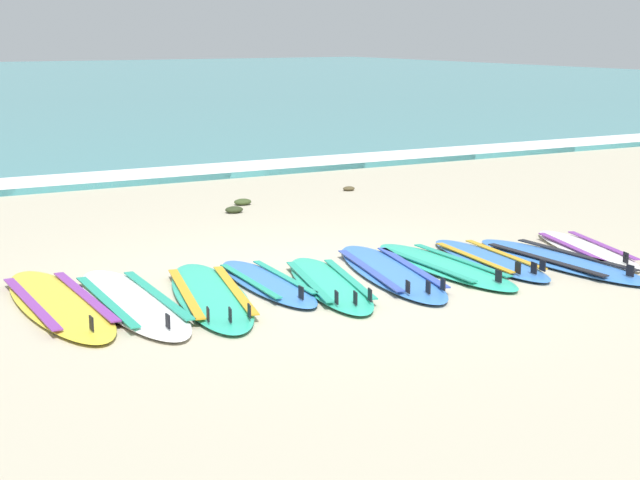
{
  "coord_description": "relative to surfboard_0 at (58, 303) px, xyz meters",
  "views": [
    {
      "loc": [
        -4.42,
        -7.99,
        2.35
      ],
      "look_at": [
        0.3,
        0.54,
        0.25
      ],
      "focal_mm": 54.78,
      "sensor_mm": 36.0,
      "label": 1
    }
  ],
  "objects": [
    {
      "name": "ground_plane",
      "position": [
        2.47,
        -0.23,
        -0.04
      ],
      "size": [
        80.0,
        80.0,
        0.0
      ],
      "primitive_type": "plane",
      "color": "#B7AD93"
    },
    {
      "name": "wave_foam_strip",
      "position": [
        2.47,
        6.71,
        0.02
      ],
      "size": [
        80.0,
        1.11,
        0.11
      ],
      "primitive_type": "cube",
      "color": "white",
      "rests_on": "ground"
    },
    {
      "name": "surfboard_0",
      "position": [
        0.0,
        0.0,
        0.0
      ],
      "size": [
        0.66,
        2.6,
        0.18
      ],
      "color": "yellow",
      "rests_on": "ground"
    },
    {
      "name": "surfboard_1",
      "position": [
        0.57,
        -0.26,
        0.0
      ],
      "size": [
        0.71,
        2.54,
        0.18
      ],
      "color": "white",
      "rests_on": "ground"
    },
    {
      "name": "surfboard_2",
      "position": [
        1.26,
        -0.39,
        0.0
      ],
      "size": [
        1.15,
        2.52,
        0.18
      ],
      "color": "#2DB793",
      "rests_on": "ground"
    },
    {
      "name": "surfboard_3",
      "position": [
        1.89,
        -0.24,
        0.0
      ],
      "size": [
        0.58,
        1.97,
        0.18
      ],
      "color": "#3875CC",
      "rests_on": "ground"
    },
    {
      "name": "surfboard_4",
      "position": [
        2.38,
        -0.56,
        0.0
      ],
      "size": [
        1.06,
        2.24,
        0.18
      ],
      "color": "#2DB793",
      "rests_on": "ground"
    },
    {
      "name": "surfboard_5",
      "position": [
        3.13,
        -0.45,
        0.0
      ],
      "size": [
        1.13,
        2.52,
        0.18
      ],
      "color": "#3875CC",
      "rests_on": "ground"
    },
    {
      "name": "surfboard_6",
      "position": [
        3.74,
        -0.49,
        0.0
      ],
      "size": [
        0.61,
        2.28,
        0.18
      ],
      "color": "#2DB793",
      "rests_on": "ground"
    },
    {
      "name": "surfboard_7",
      "position": [
        4.31,
        -0.5,
        0.0
      ],
      "size": [
        0.74,
        2.09,
        0.18
      ],
      "color": "#3875CC",
      "rests_on": "ground"
    },
    {
      "name": "surfboard_8",
      "position": [
        4.92,
        -0.89,
        0.0
      ],
      "size": [
        0.66,
        2.38,
        0.18
      ],
      "color": "#3875CC",
      "rests_on": "ground"
    },
    {
      "name": "surfboard_9",
      "position": [
        5.53,
        -0.63,
        0.0
      ],
      "size": [
        1.06,
        2.12,
        0.18
      ],
      "color": "silver",
      "rests_on": "ground"
    },
    {
      "name": "seaweed_clump_near_shoreline",
      "position": [
        5.4,
        4.19,
        -0.0
      ],
      "size": [
        0.19,
        0.15,
        0.07
      ],
      "primitive_type": "ellipsoid",
      "color": "#4C4228",
      "rests_on": "ground"
    },
    {
      "name": "seaweed_clump_mid_sand",
      "position": [
        3.16,
        3.36,
        0.01
      ],
      "size": [
        0.24,
        0.19,
        0.08
      ],
      "primitive_type": "ellipsoid",
      "color": "#2D381E",
      "rests_on": "ground"
    },
    {
      "name": "seaweed_clump_by_the_boards",
      "position": [
        3.5,
        3.85,
        0.01
      ],
      "size": [
        0.25,
        0.2,
        0.09
      ],
      "primitive_type": "ellipsoid",
      "color": "#384723",
      "rests_on": "ground"
    }
  ]
}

